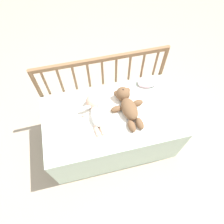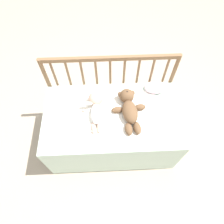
% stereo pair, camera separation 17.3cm
% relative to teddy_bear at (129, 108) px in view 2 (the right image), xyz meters
% --- Properties ---
extents(ground_plane, '(12.00, 12.00, 0.00)m').
position_rel_teddy_bear_xyz_m(ground_plane, '(-0.15, -0.04, -0.60)').
color(ground_plane, tan).
extents(crib_mattress, '(1.24, 0.70, 0.54)m').
position_rel_teddy_bear_xyz_m(crib_mattress, '(-0.15, -0.04, -0.33)').
color(crib_mattress, silver).
rests_on(crib_mattress, ground_plane).
extents(crib_rail, '(1.24, 0.04, 0.88)m').
position_rel_teddy_bear_xyz_m(crib_rail, '(-0.15, 0.33, 0.03)').
color(crib_rail, brown).
rests_on(crib_rail, ground_plane).
extents(blanket, '(0.79, 0.53, 0.01)m').
position_rel_teddy_bear_xyz_m(blanket, '(-0.13, -0.05, -0.05)').
color(blanket, white).
rests_on(blanket, crib_mattress).
extents(teddy_bear, '(0.31, 0.45, 0.13)m').
position_rel_teddy_bear_xyz_m(teddy_bear, '(0.00, 0.00, 0.00)').
color(teddy_bear, brown).
rests_on(teddy_bear, crib_mattress).
extents(baby, '(0.26, 0.39, 0.13)m').
position_rel_teddy_bear_xyz_m(baby, '(-0.29, 0.02, -0.00)').
color(baby, white).
rests_on(baby, crib_mattress).
extents(small_pillow, '(0.21, 0.15, 0.06)m').
position_rel_teddy_bear_xyz_m(small_pillow, '(0.28, 0.23, -0.03)').
color(small_pillow, silver).
rests_on(small_pillow, crib_mattress).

